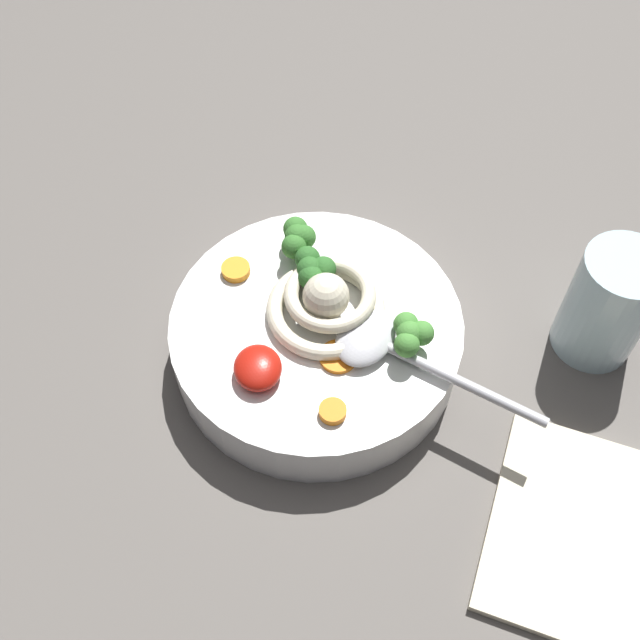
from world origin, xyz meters
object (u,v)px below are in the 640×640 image
(soup_bowl, at_px, (320,336))
(soup_spoon, at_px, (382,344))
(noodle_pile, at_px, (327,302))
(folded_napkin, at_px, (583,534))
(drinking_glass, at_px, (608,305))

(soup_bowl, xyz_separation_m, soup_spoon, (-0.03, -0.04, 0.03))
(noodle_pile, xyz_separation_m, soup_spoon, (-0.04, -0.04, -0.01))
(folded_napkin, bearing_deg, drinking_glass, -21.90)
(noodle_pile, distance_m, drinking_glass, 0.23)
(soup_bowl, distance_m, drinking_glass, 0.24)
(soup_bowl, xyz_separation_m, folded_napkin, (-0.19, -0.17, -0.02))
(soup_spoon, relative_size, drinking_glass, 1.47)
(noodle_pile, distance_m, folded_napkin, 0.26)
(drinking_glass, bearing_deg, soup_bowl, 84.37)
(soup_spoon, bearing_deg, noodle_pile, 169.95)
(soup_bowl, height_order, folded_napkin, soup_bowl)
(noodle_pile, bearing_deg, folded_napkin, -140.45)
(drinking_glass, height_order, folded_napkin, drinking_glass)
(noodle_pile, height_order, soup_spoon, noodle_pile)
(noodle_pile, bearing_deg, drinking_glass, -97.55)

